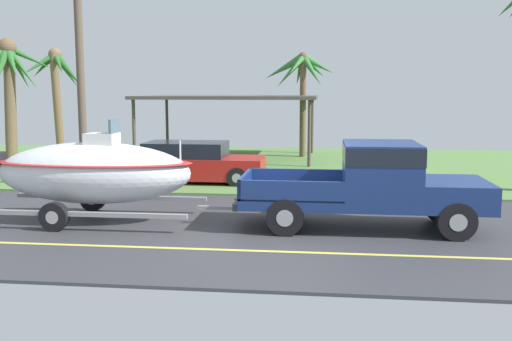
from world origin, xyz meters
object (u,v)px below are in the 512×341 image
at_px(palm_tree_near_right, 58,79).
at_px(parked_sedan_near, 192,163).
at_px(boat_on_trailer, 93,172).
at_px(palm_tree_mid, 302,75).
at_px(carport_awning, 230,98).
at_px(utility_pole, 80,67).
at_px(palm_tree_near_left, 8,75).
at_px(pickup_truck_towing, 379,182).

bearing_deg(palm_tree_near_right, parked_sedan_near, -40.85).
distance_m(boat_on_trailer, palm_tree_mid, 14.59).
bearing_deg(boat_on_trailer, carport_awning, 84.49).
distance_m(parked_sedan_near, carport_awning, 7.12).
bearing_deg(palm_tree_near_right, carport_awning, 0.55).
distance_m(carport_awning, utility_pole, 9.11).
relative_size(boat_on_trailer, palm_tree_near_left, 1.19).
height_order(carport_awning, palm_tree_near_left, palm_tree_near_left).
bearing_deg(palm_tree_mid, parked_sedan_near, -113.08).
xyz_separation_m(parked_sedan_near, carport_awning, (0.20, 6.81, 2.06)).
relative_size(boat_on_trailer, palm_tree_mid, 1.25).
relative_size(pickup_truck_towing, palm_tree_mid, 1.17).
distance_m(boat_on_trailer, palm_tree_near_right, 14.50).
distance_m(pickup_truck_towing, utility_pole, 10.01).
xyz_separation_m(palm_tree_near_left, palm_tree_mid, (11.01, 5.51, 0.14)).
bearing_deg(carport_awning, utility_pole, -111.07).
bearing_deg(palm_tree_mid, palm_tree_near_left, -153.43).
relative_size(parked_sedan_near, palm_tree_near_left, 0.93).
height_order(pickup_truck_towing, palm_tree_near_right, palm_tree_near_right).
distance_m(pickup_truck_towing, boat_on_trailer, 6.63).
height_order(carport_awning, palm_tree_near_right, palm_tree_near_right).
distance_m(pickup_truck_towing, palm_tree_mid, 14.13).
height_order(palm_tree_near_right, palm_tree_mid, palm_tree_near_right).
xyz_separation_m(carport_awning, palm_tree_near_left, (-7.88, -4.49, 0.92)).
distance_m(carport_awning, palm_tree_mid, 3.46).
relative_size(pickup_truck_towing, palm_tree_near_left, 1.11).
bearing_deg(parked_sedan_near, palm_tree_mid, 66.92).
distance_m(palm_tree_near_right, palm_tree_mid, 11.18).
xyz_separation_m(carport_awning, palm_tree_mid, (3.13, 1.02, 1.06)).
xyz_separation_m(carport_awning, palm_tree_near_right, (-7.99, -0.08, 0.89)).
bearing_deg(palm_tree_near_left, carport_awning, 29.68).
xyz_separation_m(boat_on_trailer, carport_awning, (1.22, 12.66, 1.57)).
xyz_separation_m(boat_on_trailer, palm_tree_mid, (4.35, 13.68, 2.63)).
height_order(carport_awning, utility_pole, utility_pole).
height_order(pickup_truck_towing, boat_on_trailer, boat_on_trailer).
height_order(pickup_truck_towing, utility_pole, utility_pole).
xyz_separation_m(palm_tree_near_right, utility_pole, (4.73, -8.37, 0.16)).
height_order(palm_tree_near_left, palm_tree_mid, palm_tree_near_left).
bearing_deg(parked_sedan_near, palm_tree_near_right, 139.15).
height_order(pickup_truck_towing, palm_tree_mid, palm_tree_mid).
height_order(palm_tree_mid, utility_pole, utility_pole).
bearing_deg(palm_tree_near_right, palm_tree_mid, 5.63).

